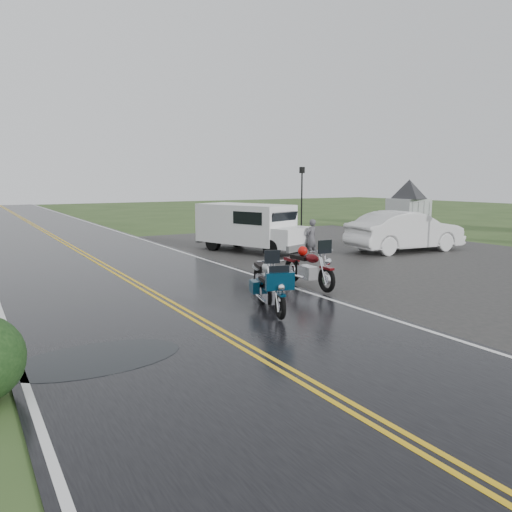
# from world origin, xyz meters

# --- Properties ---
(ground) EXTENTS (120.00, 120.00, 0.00)m
(ground) POSITION_xyz_m (0.00, 0.00, 0.00)
(ground) COLOR #2D471E
(ground) RESTS_ON ground
(road) EXTENTS (8.00, 100.00, 0.04)m
(road) POSITION_xyz_m (0.00, 10.00, 0.02)
(road) COLOR black
(road) RESTS_ON ground
(parking_pad) EXTENTS (14.00, 24.00, 0.03)m
(parking_pad) POSITION_xyz_m (11.00, 5.00, 0.01)
(parking_pad) COLOR black
(parking_pad) RESTS_ON ground
(visitor_center) EXTENTS (16.00, 10.00, 4.80)m
(visitor_center) POSITION_xyz_m (20.00, 12.00, 2.40)
(visitor_center) COLOR #A8AAAD
(visitor_center) RESTS_ON ground
(motorcycle_red) EXTENTS (1.01, 2.49, 1.44)m
(motorcycle_red) POSITION_xyz_m (4.17, 0.46, 0.72)
(motorcycle_red) COLOR #4F090C
(motorcycle_red) RESTS_ON ground
(motorcycle_teal) EXTENTS (1.31, 2.21, 1.23)m
(motorcycle_teal) POSITION_xyz_m (1.56, -1.14, 0.61)
(motorcycle_teal) COLOR #05273D
(motorcycle_teal) RESTS_ON ground
(motorcycle_silver) EXTENTS (1.46, 2.38, 1.32)m
(motorcycle_silver) POSITION_xyz_m (2.27, 0.27, 0.66)
(motorcycle_silver) COLOR #A4A8AC
(motorcycle_silver) RESTS_ON ground
(van_white) EXTENTS (3.77, 5.86, 2.15)m
(van_white) POSITION_xyz_m (6.37, 6.73, 1.08)
(van_white) COLOR white
(van_white) RESTS_ON ground
(person_at_van) EXTENTS (0.64, 0.51, 1.55)m
(person_at_van) POSITION_xyz_m (7.93, 6.14, 0.77)
(person_at_van) COLOR #4C4B50
(person_at_van) RESTS_ON ground
(sedan_white) EXTENTS (5.56, 2.42, 1.78)m
(sedan_white) POSITION_xyz_m (12.52, 5.32, 0.89)
(sedan_white) COLOR silver
(sedan_white) RESTS_ON ground
(lamp_post_far_right) EXTENTS (0.34, 0.34, 4.01)m
(lamp_post_far_right) POSITION_xyz_m (13.89, 15.04, 2.00)
(lamp_post_far_right) COLOR black
(lamp_post_far_right) RESTS_ON ground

